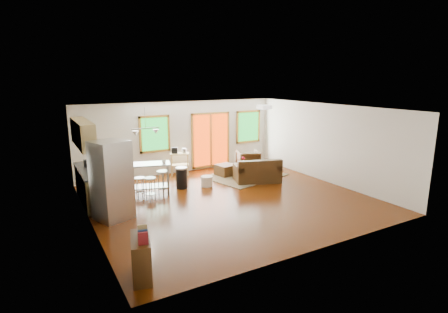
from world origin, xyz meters
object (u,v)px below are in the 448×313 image
refrigerator (112,180)px  kitchen_cart (179,156)px  coffee_table (254,166)px  armchair (248,159)px  island (144,174)px  loveseat (257,172)px  ottoman (225,170)px  rug (245,176)px

refrigerator → kitchen_cart: size_ratio=1.93×
coffee_table → kitchen_cart: kitchen_cart is taller
armchair → refrigerator: (-5.47, -2.32, 0.57)m
armchair → island: 4.39m
island → kitchen_cart: 2.34m
refrigerator → armchair: bearing=2.1°
loveseat → ottoman: size_ratio=2.79×
loveseat → kitchen_cart: 2.88m
armchair → kitchen_cart: kitchen_cart is taller
loveseat → armchair: (0.57, 1.46, 0.09)m
armchair → rug: bearing=69.1°
ottoman → refrigerator: (-4.34, -2.04, 0.77)m
armchair → island: bearing=31.2°
island → kitchen_cart: kitchen_cart is taller
rug → armchair: size_ratio=3.15×
coffee_table → island: 4.07m
armchair → island: size_ratio=0.50×
island → rug: bearing=4.1°
armchair → island: (-4.28, -0.96, 0.25)m
coffee_table → kitchen_cart: 2.72m
rug → armchair: 0.98m
armchair → ottoman: size_ratio=1.35×
kitchen_cart → ottoman: bearing=-32.1°
armchair → island: island is taller
kitchen_cart → island: bearing=-138.0°
kitchen_cart → loveseat: bearing=-46.4°
armchair → refrigerator: 5.97m
ottoman → refrigerator: bearing=-154.8°
rug → coffee_table: size_ratio=2.29×
loveseat → kitchen_cart: size_ratio=1.67×
loveseat → ottoman: 1.31m
refrigerator → kitchen_cart: (2.93, 2.92, -0.29)m
refrigerator → ottoman: bearing=4.4°
coffee_table → island: bearing=-177.3°
coffee_table → armchair: size_ratio=1.38×
coffee_table → kitchen_cart: size_ratio=1.10×
coffee_table → armchair: armchair is taller
armchair → ottoman: armchair is taller
coffee_table → ottoman: ottoman is taller
ottoman → refrigerator: refrigerator is taller
kitchen_cart → rug: bearing=-33.5°
rug → armchair: bearing=50.5°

